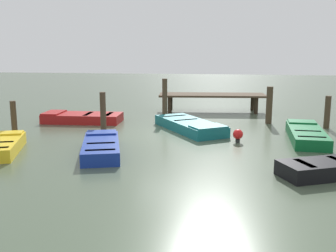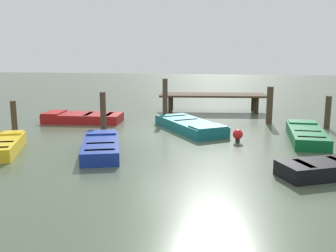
{
  "view_description": "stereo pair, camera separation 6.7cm",
  "coord_description": "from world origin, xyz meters",
  "px_view_note": "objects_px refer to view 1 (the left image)",
  "views": [
    {
      "loc": [
        2.27,
        -14.6,
        3.23
      ],
      "look_at": [
        0.0,
        0.0,
        0.35
      ],
      "focal_mm": 41.45,
      "sensor_mm": 36.0,
      "label": 1
    },
    {
      "loc": [
        2.33,
        -14.59,
        3.23
      ],
      "look_at": [
        0.0,
        0.0,
        0.35
      ],
      "focal_mm": 41.45,
      "sensor_mm": 36.0,
      "label": 2
    }
  ],
  "objects_px": {
    "rowboat_green": "(306,134)",
    "mooring_piling_mid_left": "(327,112)",
    "mooring_piling_mid_right": "(165,100)",
    "mooring_piling_center": "(14,120)",
    "mooring_piling_near_right": "(103,113)",
    "rowboat_blue": "(101,147)",
    "marker_buoy": "(238,135)",
    "rowboat_red": "(82,118)",
    "rowboat_teal": "(190,125)",
    "mooring_piling_far_right": "(269,105)",
    "rowboat_yellow": "(2,146)",
    "dock_segment": "(212,96)"
  },
  "relations": [
    {
      "from": "rowboat_blue",
      "to": "rowboat_green",
      "type": "distance_m",
      "value": 7.47
    },
    {
      "from": "mooring_piling_mid_right",
      "to": "rowboat_green",
      "type": "bearing_deg",
      "value": -28.84
    },
    {
      "from": "rowboat_yellow",
      "to": "mooring_piling_far_right",
      "type": "height_order",
      "value": "mooring_piling_far_right"
    },
    {
      "from": "rowboat_red",
      "to": "rowboat_green",
      "type": "distance_m",
      "value": 9.71
    },
    {
      "from": "rowboat_teal",
      "to": "mooring_piling_mid_right",
      "type": "height_order",
      "value": "mooring_piling_mid_right"
    },
    {
      "from": "rowboat_teal",
      "to": "rowboat_green",
      "type": "bearing_deg",
      "value": 43.04
    },
    {
      "from": "rowboat_red",
      "to": "mooring_piling_near_right",
      "type": "xyz_separation_m",
      "value": [
        1.8,
        -2.36,
        0.61
      ]
    },
    {
      "from": "rowboat_green",
      "to": "rowboat_red",
      "type": "bearing_deg",
      "value": 80.3
    },
    {
      "from": "rowboat_yellow",
      "to": "mooring_piling_center",
      "type": "bearing_deg",
      "value": 0.4
    },
    {
      "from": "rowboat_red",
      "to": "mooring_piling_near_right",
      "type": "bearing_deg",
      "value": 124.17
    },
    {
      "from": "marker_buoy",
      "to": "mooring_piling_far_right",
      "type": "bearing_deg",
      "value": 69.93
    },
    {
      "from": "rowboat_blue",
      "to": "mooring_piling_mid_left",
      "type": "distance_m",
      "value": 9.75
    },
    {
      "from": "rowboat_teal",
      "to": "mooring_piling_near_right",
      "type": "distance_m",
      "value": 3.55
    },
    {
      "from": "rowboat_green",
      "to": "mooring_piling_near_right",
      "type": "relative_size",
      "value": 2.23
    },
    {
      "from": "rowboat_red",
      "to": "mooring_piling_mid_left",
      "type": "height_order",
      "value": "mooring_piling_mid_left"
    },
    {
      "from": "mooring_piling_center",
      "to": "marker_buoy",
      "type": "height_order",
      "value": "mooring_piling_center"
    },
    {
      "from": "mooring_piling_mid_left",
      "to": "marker_buoy",
      "type": "height_order",
      "value": "mooring_piling_mid_left"
    },
    {
      "from": "rowboat_teal",
      "to": "mooring_piling_mid_right",
      "type": "bearing_deg",
      "value": 178.92
    },
    {
      "from": "dock_segment",
      "to": "rowboat_teal",
      "type": "distance_m",
      "value": 5.26
    },
    {
      "from": "mooring_piling_far_right",
      "to": "marker_buoy",
      "type": "bearing_deg",
      "value": -110.07
    },
    {
      "from": "rowboat_teal",
      "to": "mooring_piling_mid_right",
      "type": "distance_m",
      "value": 2.68
    },
    {
      "from": "mooring_piling_center",
      "to": "rowboat_green",
      "type": "bearing_deg",
      "value": 7.58
    },
    {
      "from": "mooring_piling_mid_right",
      "to": "mooring_piling_center",
      "type": "relative_size",
      "value": 1.39
    },
    {
      "from": "rowboat_green",
      "to": "mooring_piling_center",
      "type": "height_order",
      "value": "mooring_piling_center"
    },
    {
      "from": "rowboat_teal",
      "to": "rowboat_green",
      "type": "height_order",
      "value": "same"
    },
    {
      "from": "mooring_piling_near_right",
      "to": "mooring_piling_far_right",
      "type": "height_order",
      "value": "same"
    },
    {
      "from": "rowboat_green",
      "to": "marker_buoy",
      "type": "relative_size",
      "value": 7.7
    },
    {
      "from": "mooring_piling_mid_left",
      "to": "mooring_piling_center",
      "type": "relative_size",
      "value": 0.97
    },
    {
      "from": "dock_segment",
      "to": "mooring_piling_center",
      "type": "relative_size",
      "value": 4.09
    },
    {
      "from": "mooring_piling_near_right",
      "to": "mooring_piling_mid_right",
      "type": "height_order",
      "value": "mooring_piling_mid_right"
    },
    {
      "from": "rowboat_blue",
      "to": "rowboat_red",
      "type": "bearing_deg",
      "value": 9.71
    },
    {
      "from": "rowboat_teal",
      "to": "rowboat_green",
      "type": "distance_m",
      "value": 4.53
    },
    {
      "from": "dock_segment",
      "to": "mooring_piling_center",
      "type": "bearing_deg",
      "value": -138.19
    },
    {
      "from": "rowboat_red",
      "to": "rowboat_green",
      "type": "height_order",
      "value": "same"
    },
    {
      "from": "rowboat_teal",
      "to": "rowboat_red",
      "type": "bearing_deg",
      "value": -136.31
    },
    {
      "from": "rowboat_green",
      "to": "mooring_piling_center",
      "type": "bearing_deg",
      "value": 100.69
    },
    {
      "from": "rowboat_blue",
      "to": "mooring_piling_far_right",
      "type": "bearing_deg",
      "value": -60.63
    },
    {
      "from": "rowboat_yellow",
      "to": "mooring_piling_mid_right",
      "type": "height_order",
      "value": "mooring_piling_mid_right"
    },
    {
      "from": "dock_segment",
      "to": "rowboat_yellow",
      "type": "distance_m",
      "value": 11.5
    },
    {
      "from": "mooring_piling_mid_left",
      "to": "rowboat_teal",
      "type": "bearing_deg",
      "value": -166.47
    },
    {
      "from": "dock_segment",
      "to": "mooring_piling_mid_left",
      "type": "distance_m",
      "value": 6.28
    },
    {
      "from": "rowboat_blue",
      "to": "mooring_piling_far_right",
      "type": "xyz_separation_m",
      "value": [
        5.8,
        6.15,
        0.61
      ]
    },
    {
      "from": "dock_segment",
      "to": "marker_buoy",
      "type": "xyz_separation_m",
      "value": [
        1.22,
        -7.02,
        -0.56
      ]
    },
    {
      "from": "rowboat_green",
      "to": "mooring_piling_mid_left",
      "type": "xyz_separation_m",
      "value": [
        1.26,
        2.39,
        0.47
      ]
    },
    {
      "from": "dock_segment",
      "to": "marker_buoy",
      "type": "distance_m",
      "value": 7.15
    },
    {
      "from": "dock_segment",
      "to": "mooring_piling_far_right",
      "type": "relative_size",
      "value": 3.47
    },
    {
      "from": "rowboat_red",
      "to": "mooring_piling_near_right",
      "type": "distance_m",
      "value": 3.03
    },
    {
      "from": "mooring_piling_mid_right",
      "to": "mooring_piling_center",
      "type": "xyz_separation_m",
      "value": [
        -4.92,
        -4.62,
        -0.27
      ]
    },
    {
      "from": "rowboat_blue",
      "to": "marker_buoy",
      "type": "distance_m",
      "value": 4.86
    },
    {
      "from": "rowboat_red",
      "to": "rowboat_green",
      "type": "xyz_separation_m",
      "value": [
        9.47,
        -2.15,
        -0.0
      ]
    }
  ]
}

